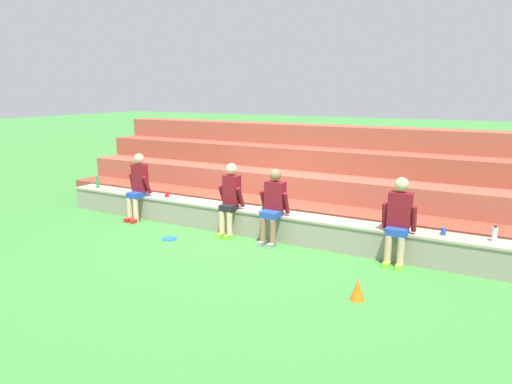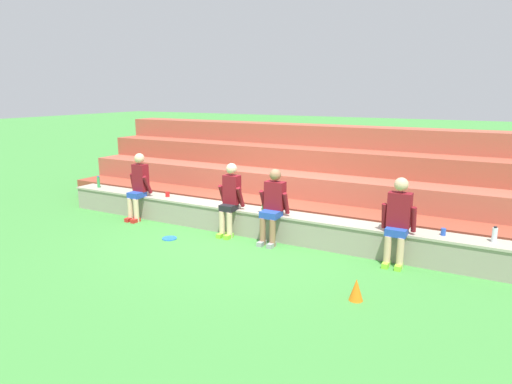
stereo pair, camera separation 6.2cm
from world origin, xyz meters
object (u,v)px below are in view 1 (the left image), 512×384
Objects in this scene: plastic_cup_middle at (443,231)px; person_center at (273,204)px; person_left_of_center at (230,198)px; water_bottle_near_right at (264,203)px; person_far_left at (138,185)px; person_right_of_center at (399,218)px; water_bottle_mid_right at (495,234)px; water_bottle_center_gap at (97,182)px; plastic_cup_right_end at (167,194)px; frisbee at (169,239)px; sports_cone at (358,289)px.

person_center is at bearing -174.58° from plastic_cup_middle.
water_bottle_near_right is (0.59, 0.27, -0.10)m from person_left_of_center.
person_far_left is 5.47m from person_right_of_center.
person_center is 0.44m from water_bottle_near_right.
water_bottle_mid_right is (4.52, 0.29, -0.12)m from person_left_of_center.
water_bottle_center_gap is 2.57× the size of plastic_cup_right_end.
water_bottle_near_right is at bearing 0.41° from plastic_cup_right_end.
person_left_of_center is 4.53m from water_bottle_mid_right.
water_bottle_mid_right is 0.89× the size of frisbee.
frisbee is 0.91× the size of sports_cone.
water_bottle_near_right is 3.05m from sports_cone.
person_far_left is 1.05× the size of person_center.
plastic_cup_middle is (-0.71, -0.02, -0.06)m from water_bottle_mid_right.
person_right_of_center is 5.20× the size of water_bottle_center_gap.
person_far_left is at bearing 163.41° from sports_cone.
frisbee is at bearing -144.87° from water_bottle_near_right.
person_right_of_center reaches higher than person_left_of_center.
water_bottle_near_right is at bearing 179.96° from plastic_cup_middle.
water_bottle_mid_right is (3.60, 0.29, -0.11)m from person_center.
water_bottle_near_right reaches higher than water_bottle_mid_right.
water_bottle_center_gap is at bearing 178.15° from person_right_of_center.
water_bottle_center_gap is (-1.48, 0.23, -0.13)m from person_far_left.
person_center is 4.95× the size of frisbee.
water_bottle_mid_right is at bearing 4.63° from person_center.
person_far_left is at bearing -177.53° from water_bottle_mid_right.
water_bottle_mid_right reaches higher than sports_cone.
water_bottle_center_gap is (-8.32, -0.06, 0.01)m from water_bottle_mid_right.
person_left_of_center is 12.33× the size of plastic_cup_middle.
water_bottle_near_right is 2.60× the size of plastic_cup_right_end.
plastic_cup_right_end is at bearing 174.47° from person_center.
person_center is 5.56× the size of water_bottle_mid_right.
plastic_cup_right_end is (2.05, 0.03, -0.08)m from water_bottle_center_gap.
water_bottle_near_right is at bearing -179.78° from water_bottle_mid_right.
water_bottle_center_gap is 2.05m from plastic_cup_right_end.
plastic_cup_middle is (5.55, 0.01, 0.00)m from plastic_cup_right_end.
person_left_of_center is 0.92m from person_center.
water_bottle_center_gap is 2.40× the size of plastic_cup_middle.
frisbee is (-1.81, -0.76, -0.73)m from person_center.
person_right_of_center is 0.74m from plastic_cup_middle.
plastic_cup_right_end is at bearing 177.02° from person_right_of_center.
plastic_cup_middle is 2.08m from sports_cone.
water_bottle_center_gap is at bearing -179.57° from water_bottle_mid_right.
sports_cone is at bearing -38.01° from water_bottle_near_right.
plastic_cup_middle is (7.60, 0.04, -0.07)m from water_bottle_center_gap.
sports_cone is at bearing -28.12° from person_left_of_center.
person_center is 12.89× the size of plastic_cup_right_end.
plastic_cup_right_end is 0.38× the size of frisbee.
person_far_left reaches higher than person_right_of_center.
person_right_of_center is 2.58m from water_bottle_near_right.
person_left_of_center is at bearing -176.37° from water_bottle_mid_right.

